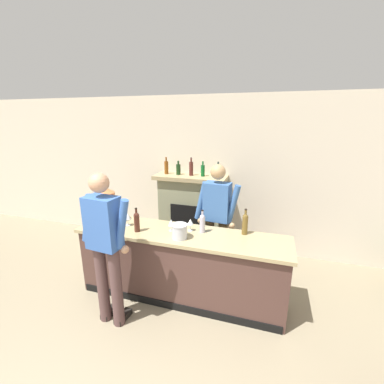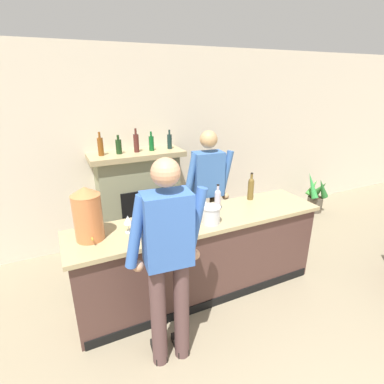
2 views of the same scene
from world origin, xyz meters
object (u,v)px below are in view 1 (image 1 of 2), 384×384
Objects in this scene: fireplace_stone at (191,212)px; wine_bottle_merlot_tall at (202,222)px; wine_glass_near_bucket at (190,222)px; wine_bottle_port_short at (137,221)px; copper_dispenser at (106,205)px; ice_bucket_steel at (180,231)px; wine_bottle_rose_blush at (245,223)px; wine_glass_front_left at (171,223)px; wine_glass_mid_counter at (128,217)px; person_customer at (106,245)px; person_bartender at (217,219)px.

wine_bottle_merlot_tall is (0.55, -1.26, 0.36)m from fireplace_stone.
wine_bottle_merlot_tall is at bearing -0.77° from wine_glass_near_bucket.
wine_bottle_merlot_tall is 0.84m from wine_bottle_port_short.
copper_dispenser reaches higher than wine_bottle_merlot_tall.
copper_dispenser is at bearing -177.66° from wine_bottle_merlot_tall.
copper_dispenser is at bearing 170.59° from ice_bucket_steel.
wine_bottle_port_short is 1.94× the size of wine_glass_near_bucket.
wine_bottle_rose_blush is 0.94m from wine_glass_front_left.
wine_bottle_merlot_tall reaches higher than wine_glass_mid_counter.
fireplace_stone is 2.10m from person_customer.
wine_glass_near_bucket is (0.06, 0.25, 0.03)m from ice_bucket_steel.
wine_bottle_rose_blush is at bearing 25.64° from ice_bucket_steel.
wine_glass_mid_counter reaches higher than wine_glass_front_left.
ice_bucket_steel is at bearing -115.84° from person_bartender.
person_bartender reaches higher than wine_bottle_merlot_tall.
wine_glass_near_bucket is (-0.69, -0.11, -0.03)m from wine_bottle_rose_blush.
person_customer reaches higher than wine_glass_mid_counter.
wine_bottle_merlot_tall is 0.54m from wine_bottle_rose_blush.
person_bartender reaches higher than wine_glass_near_bucket.
ice_bucket_steel is at bearing -103.23° from wine_glass_near_bucket.
person_customer is at bearing -78.99° from wine_glass_mid_counter.
wine_bottle_port_short is (-0.26, -1.48, 0.37)m from fireplace_stone.
wine_bottle_rose_blush is (0.43, -0.30, 0.11)m from person_bartender.
person_customer is 3.57× the size of copper_dispenser.
ice_bucket_steel is at bearing -131.64° from wine_bottle_merlot_tall.
fireplace_stone is 1.63m from copper_dispenser.
wine_bottle_merlot_tall is (0.22, 0.25, 0.04)m from ice_bucket_steel.
fireplace_stone reaches higher than wine_glass_mid_counter.
wine_glass_mid_counter is at bearing -156.06° from person_bartender.
copper_dispenser is (-0.48, 0.73, 0.18)m from person_customer.
wine_bottle_merlot_tall is 1.75× the size of wine_glass_mid_counter.
person_customer is 1.68m from wine_bottle_rose_blush.
ice_bucket_steel reaches higher than wine_glass_mid_counter.
copper_dispenser is at bearing 178.90° from wine_glass_front_left.
copper_dispenser is at bearing 163.58° from wine_bottle_port_short.
wine_glass_mid_counter is (-0.21, 0.13, -0.02)m from wine_bottle_port_short.
wine_glass_front_left is at bearing -83.40° from fireplace_stone.
wine_glass_front_left is at bearing -135.57° from person_bartender.
wine_glass_mid_counter is at bearing -109.38° from fireplace_stone.
wine_bottle_merlot_tall is 1.84× the size of wine_glass_near_bucket.
person_customer is 5.98× the size of wine_bottle_merlot_tall.
person_bartender is at bearing 144.58° from wine_bottle_rose_blush.
fireplace_stone is 1.58m from ice_bucket_steel.
wine_bottle_port_short is (-0.91, -0.63, 0.10)m from person_bartender.
wine_glass_mid_counter is (-1.13, -0.50, 0.09)m from person_bartender.
fireplace_stone is 1.39m from wine_glass_front_left.
ice_bucket_steel is at bearing -77.57° from fireplace_stone.
ice_bucket_steel is at bearing -11.21° from wine_glass_mid_counter.
person_bartender is (0.65, -0.85, 0.26)m from fireplace_stone.
wine_bottle_merlot_tall is (1.37, 0.06, -0.12)m from copper_dispenser.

